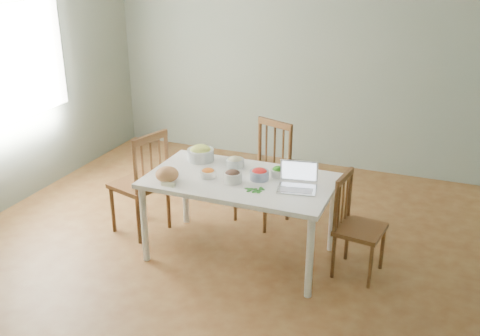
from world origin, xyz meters
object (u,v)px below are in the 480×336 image
at_px(bread_boule, 167,174).
at_px(laptop, 297,178).
at_px(bowl_squash, 201,153).
at_px(dining_table, 240,218).
at_px(chair_right, 360,227).
at_px(chair_far, 262,174).
at_px(chair_left, 139,182).

xyz_separation_m(bread_boule, laptop, (1.09, 0.24, 0.04)).
bearing_deg(bowl_squash, dining_table, -28.10).
bearing_deg(chair_right, chair_far, 68.36).
xyz_separation_m(chair_far, chair_left, (-1.04, -0.64, 0.01)).
xyz_separation_m(chair_left, laptop, (1.62, -0.13, 0.35)).
xyz_separation_m(chair_far, chair_right, (1.11, -0.62, -0.07)).
xyz_separation_m(dining_table, chair_right, (1.05, 0.10, 0.07)).
relative_size(bread_boule, laptop, 0.63).
bearing_deg(bowl_squash, chair_right, -6.35).
bearing_deg(bread_boule, chair_left, 145.17).
bearing_deg(chair_far, dining_table, -65.80).
distance_m(chair_left, bowl_squash, 0.69).
xyz_separation_m(chair_left, bread_boule, (0.53, -0.37, 0.31)).
relative_size(chair_left, laptop, 3.27).
relative_size(chair_right, laptop, 2.81).
relative_size(dining_table, bread_boule, 8.10).
distance_m(chair_far, chair_left, 1.22).
height_order(chair_far, chair_right, chair_far).
distance_m(chair_left, laptop, 1.66).
xyz_separation_m(dining_table, bread_boule, (-0.56, -0.29, 0.45)).
xyz_separation_m(dining_table, laptop, (0.53, -0.05, 0.49)).
bearing_deg(bread_boule, dining_table, 27.07).
bearing_deg(chair_far, chair_left, -128.46).
xyz_separation_m(chair_left, bowl_squash, (0.58, 0.19, 0.31)).
relative_size(chair_far, bread_boule, 5.14).
height_order(dining_table, bread_boule, bread_boule).
bearing_deg(chair_left, dining_table, 102.00).
bearing_deg(chair_left, chair_far, 137.91).
relative_size(chair_far, laptop, 3.23).
height_order(chair_far, bread_boule, chair_far).
distance_m(bread_boule, bowl_squash, 0.56).
bearing_deg(dining_table, bowl_squash, 151.90).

